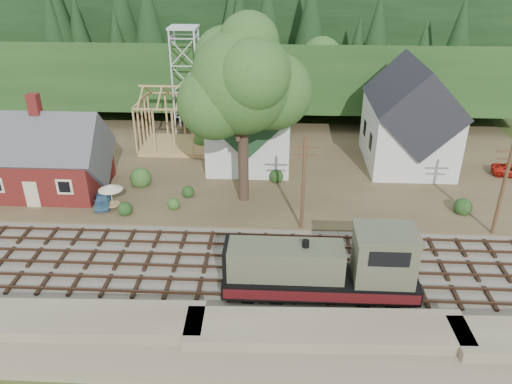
{
  "coord_description": "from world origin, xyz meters",
  "views": [
    {
      "loc": [
        5.21,
        -29.41,
        20.8
      ],
      "look_at": [
        3.31,
        6.0,
        3.0
      ],
      "focal_mm": 35.0,
      "sensor_mm": 36.0,
      "label": 1
    }
  ],
  "objects_px": {
    "locomotive": "(328,269)",
    "car_green": "(8,176)",
    "car_blue": "(103,199)",
    "patio_set": "(110,188)"
  },
  "relations": [
    {
      "from": "locomotive",
      "to": "patio_set",
      "type": "xyz_separation_m",
      "value": [
        -17.47,
        10.56,
        0.08
      ]
    },
    {
      "from": "car_blue",
      "to": "patio_set",
      "type": "distance_m",
      "value": 1.81
    },
    {
      "from": "locomotive",
      "to": "car_blue",
      "type": "relative_size",
      "value": 3.7
    },
    {
      "from": "locomotive",
      "to": "patio_set",
      "type": "distance_m",
      "value": 20.42
    },
    {
      "from": "locomotive",
      "to": "car_green",
      "type": "xyz_separation_m",
      "value": [
        -29.09,
        15.38,
        -1.26
      ]
    },
    {
      "from": "car_blue",
      "to": "car_green",
      "type": "distance_m",
      "value": 11.41
    },
    {
      "from": "car_green",
      "to": "locomotive",
      "type": "bearing_deg",
      "value": -128.13
    },
    {
      "from": "locomotive",
      "to": "patio_set",
      "type": "height_order",
      "value": "locomotive"
    },
    {
      "from": "car_green",
      "to": "patio_set",
      "type": "bearing_deg",
      "value": -122.78
    },
    {
      "from": "locomotive",
      "to": "patio_set",
      "type": "relative_size",
      "value": 5.37
    }
  ]
}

